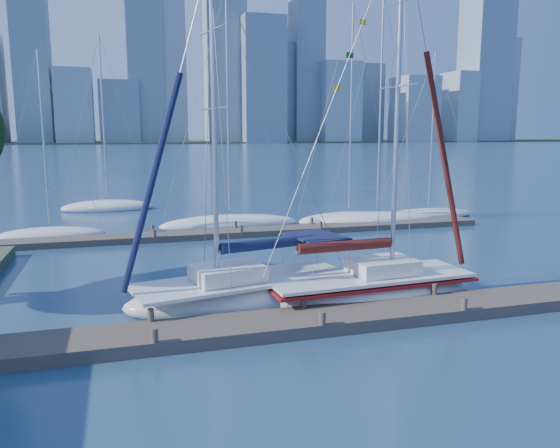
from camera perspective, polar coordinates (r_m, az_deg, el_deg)
name	(u,v)px	position (r m, az deg, el deg)	size (l,w,h in m)	color
ground	(312,327)	(17.90, 3.39, -10.70)	(700.00, 700.00, 0.00)	navy
near_dock	(312,321)	(17.83, 3.39, -10.10)	(26.00, 2.00, 0.40)	#473D34
far_dock	(254,232)	(33.25, -2.69, -0.83)	(30.00, 1.80, 0.36)	#473D34
far_shore	(128,142)	(335.88, -15.59, 8.22)	(800.00, 100.00, 1.50)	#38472D
sailboat_navy	(243,280)	(19.75, -3.90, -5.85)	(8.84, 4.42, 12.46)	silver
sailboat_maroon	(369,271)	(20.55, 9.30, -4.88)	(8.46, 3.19, 13.98)	silver
bg_boat_0	(50,235)	(34.66, -22.86, -1.05)	(6.50, 3.94, 11.04)	silver
bg_boat_2	(230,223)	(35.93, -5.29, 0.11)	(9.46, 5.12, 15.33)	silver
bg_boat_3	(349,219)	(37.87, 7.18, 0.56)	(7.29, 2.42, 14.86)	silver
bg_boat_4	(377,219)	(37.74, 10.09, 0.47)	(8.85, 4.74, 15.55)	silver
bg_boat_5	(428,214)	(41.51, 15.24, 1.01)	(7.38, 4.76, 12.04)	silver
bg_boat_6	(108,206)	(45.78, -17.54, 1.76)	(7.54, 4.71, 13.88)	silver
skyline	(163,76)	(308.85, -12.11, 14.91)	(501.93, 51.31, 110.85)	gray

